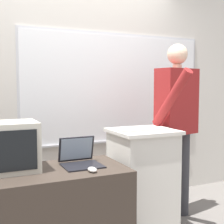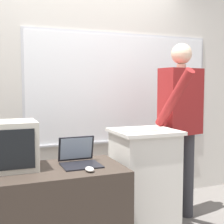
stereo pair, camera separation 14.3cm
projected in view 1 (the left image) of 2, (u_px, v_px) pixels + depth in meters
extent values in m
cube|color=beige|center=(71.00, 86.00, 3.44)|extent=(6.40, 0.12, 2.70)
cube|color=#B7B7BC|center=(117.00, 88.00, 3.60)|extent=(2.23, 0.02, 1.25)
cube|color=white|center=(117.00, 88.00, 3.60)|extent=(2.18, 0.02, 1.20)
cube|color=#B7B7BC|center=(117.00, 141.00, 3.63)|extent=(1.97, 0.04, 0.02)
cube|color=beige|center=(142.00, 184.00, 2.82)|extent=(0.51, 0.47, 0.93)
cube|color=beige|center=(143.00, 131.00, 2.78)|extent=(0.55, 0.51, 0.03)
cube|color=#382D26|center=(56.00, 218.00, 2.32)|extent=(1.03, 0.59, 0.74)
cylinder|color=#333338|center=(167.00, 177.00, 3.12)|extent=(0.13, 0.13, 0.87)
cylinder|color=#333338|center=(183.00, 174.00, 3.25)|extent=(0.13, 0.13, 0.87)
cube|color=maroon|center=(177.00, 101.00, 3.12)|extent=(0.46, 0.30, 0.65)
cylinder|color=beige|center=(177.00, 67.00, 3.09)|extent=(0.09, 0.09, 0.04)
sphere|color=beige|center=(177.00, 54.00, 3.08)|extent=(0.20, 0.20, 0.20)
cylinder|color=maroon|center=(172.00, 98.00, 2.81)|extent=(0.17, 0.45, 0.54)
cylinder|color=maroon|center=(192.00, 103.00, 3.26)|extent=(0.08, 0.08, 0.62)
cube|color=black|center=(83.00, 166.00, 2.37)|extent=(0.29, 0.25, 0.01)
cube|color=black|center=(76.00, 149.00, 2.49)|extent=(0.29, 0.06, 0.20)
cube|color=#8C9EB2|center=(77.00, 149.00, 2.48)|extent=(0.26, 0.04, 0.17)
cube|color=beige|center=(144.00, 130.00, 2.71)|extent=(0.46, 0.12, 0.02)
ellipsoid|color=silver|center=(92.00, 170.00, 2.22)|extent=(0.06, 0.10, 0.03)
cube|color=#BCB7A8|center=(11.00, 146.00, 2.24)|extent=(0.37, 0.35, 0.36)
cube|color=black|center=(14.00, 151.00, 2.08)|extent=(0.31, 0.01, 0.28)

